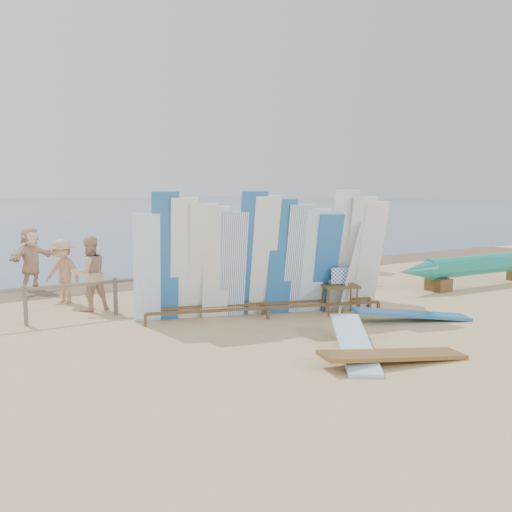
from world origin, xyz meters
TOP-DOWN VIEW (x-y plane):
  - ground at (0.00, 0.00)m, footprint 160.00×160.00m
  - wet_sand_strip at (0.00, 7.20)m, footprint 40.00×2.60m
  - fence at (0.00, 3.00)m, footprint 12.08×0.08m
  - main_surfboard_rack at (0.90, 0.90)m, footprint 5.83×2.48m
  - side_surfboard_rack at (3.53, 0.83)m, footprint 2.09×2.08m
  - outrigger_canoe at (8.93, 0.86)m, footprint 6.91×0.97m
  - vendor_table at (2.59, 0.23)m, footprint 1.01×0.87m
  - flat_board_b at (0.67, -2.35)m, footprint 1.96×2.54m
  - flat_board_c at (0.88, -3.13)m, footprint 2.75×1.16m
  - flat_board_d at (3.49, -1.19)m, footprint 2.69×1.61m
  - beach_chair_left at (-0.39, 3.51)m, footprint 0.60×0.62m
  - beach_chair_right at (0.62, 3.81)m, footprint 0.67×0.67m
  - stroller at (1.06, 4.25)m, footprint 0.82×0.98m
  - beachgoer_3 at (-2.73, 5.06)m, footprint 0.99×1.15m
  - beachgoer_2 at (-2.38, 3.78)m, footprint 0.95×0.56m
  - beachgoer_extra_0 at (8.03, 5.24)m, footprint 1.19×0.81m
  - beachgoer_10 at (7.63, 4.97)m, footprint 1.05×1.15m
  - beachgoer_9 at (5.79, 5.25)m, footprint 0.71×1.26m
  - beachgoer_8 at (3.29, 4.76)m, footprint 0.85×0.73m
  - beachgoer_7 at (4.72, 6.41)m, footprint 0.78×0.61m
  - beachgoer_5 at (0.35, 6.38)m, footprint 1.15×1.59m
  - beachgoer_11 at (-3.09, 7.50)m, footprint 1.77×1.43m

SIDE VIEW (x-z plane):
  - ground at x=0.00m, z-range 0.00..0.00m
  - wet_sand_strip at x=0.00m, z-range -0.01..0.01m
  - flat_board_b at x=0.67m, z-range -0.21..0.21m
  - flat_board_c at x=0.88m, z-range -0.14..0.14m
  - flat_board_d at x=3.49m, z-range -0.16..0.16m
  - beach_chair_right at x=0.62m, z-range -0.16..0.61m
  - beach_chair_left at x=-0.39m, z-range -0.18..0.67m
  - vendor_table at x=2.59m, z-range -0.19..0.94m
  - stroller at x=1.06m, z-range -0.11..1.04m
  - outrigger_canoe at x=8.93m, z-range 0.14..1.12m
  - fence at x=0.00m, z-range 0.18..1.08m
  - beachgoer_8 at x=3.29m, z-range 0.00..1.58m
  - beachgoer_5 at x=0.35m, z-range 0.00..1.65m
  - beachgoer_3 at x=-2.73m, z-range 0.00..1.68m
  - beachgoer_extra_0 at x=8.03m, z-range 0.00..1.70m
  - beachgoer_9 at x=5.79m, z-range 0.00..1.84m
  - beachgoer_2 at x=-2.38m, z-range 0.00..1.85m
  - beachgoer_10 at x=7.63m, z-range 0.00..1.86m
  - beachgoer_7 at x=4.72m, z-range 0.00..1.88m
  - beachgoer_11 at x=-3.09m, z-range 0.00..1.89m
  - side_surfboard_rack at x=3.53m, z-range -0.13..2.51m
  - main_surfboard_rack at x=0.90m, z-range -0.15..2.81m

